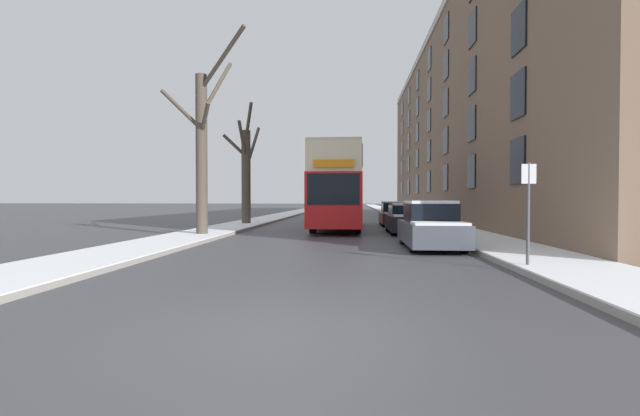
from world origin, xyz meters
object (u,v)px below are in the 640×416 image
(bare_tree_left_0, at_px, (203,145))
(parked_car_1, at_px, (406,219))
(parked_car_0, at_px, (431,227))
(bare_tree_left_1, at_px, (246,171))
(parked_car_2, at_px, (394,215))
(pedestrian_left_sidewalk, at_px, (200,215))
(double_decker_bus, at_px, (338,185))
(street_sign_post, at_px, (528,209))

(bare_tree_left_0, xyz_separation_m, parked_car_1, (9.00, 2.94, -3.26))
(parked_car_0, bearing_deg, bare_tree_left_1, 128.22)
(bare_tree_left_1, relative_size, parked_car_2, 1.89)
(parked_car_0, xyz_separation_m, parked_car_1, (-0.00, 6.38, -0.05))
(parked_car_2, bearing_deg, parked_car_0, -90.00)
(pedestrian_left_sidewalk, bearing_deg, bare_tree_left_1, -65.04)
(double_decker_bus, distance_m, parked_car_1, 4.79)
(parked_car_1, distance_m, pedestrian_left_sidewalk, 9.78)
(bare_tree_left_0, relative_size, double_decker_bus, 0.78)
(parked_car_0, distance_m, parked_car_1, 6.38)
(bare_tree_left_0, xyz_separation_m, parked_car_0, (9.00, -3.44, -3.21))
(parked_car_2, height_order, street_sign_post, street_sign_post)
(bare_tree_left_0, distance_m, parked_car_0, 10.15)
(pedestrian_left_sidewalk, bearing_deg, street_sign_post, 168.35)
(parked_car_1, height_order, parked_car_2, parked_car_2)
(double_decker_bus, bearing_deg, street_sign_post, -70.99)
(bare_tree_left_0, bearing_deg, parked_car_2, 44.36)
(parked_car_0, height_order, pedestrian_left_sidewalk, pedestrian_left_sidewalk)
(street_sign_post, bearing_deg, bare_tree_left_1, 122.99)
(parked_car_1, distance_m, parked_car_2, 5.86)
(parked_car_2, distance_m, pedestrian_left_sidewalk, 12.08)
(double_decker_bus, height_order, parked_car_2, double_decker_bus)
(parked_car_1, relative_size, street_sign_post, 1.75)
(double_decker_bus, bearing_deg, parked_car_1, -39.94)
(bare_tree_left_1, height_order, parked_car_1, bare_tree_left_1)
(parked_car_2, distance_m, street_sign_post, 16.84)
(parked_car_0, bearing_deg, pedestrian_left_sidewalk, 152.59)
(parked_car_0, bearing_deg, bare_tree_left_0, 159.07)
(parked_car_1, bearing_deg, parked_car_2, 90.00)
(parked_car_2, bearing_deg, pedestrian_left_sidewalk, -143.31)
(pedestrian_left_sidewalk, xyz_separation_m, street_sign_post, (11.02, -9.56, 0.49))
(bare_tree_left_1, relative_size, parked_car_0, 1.80)
(bare_tree_left_1, bearing_deg, parked_car_0, -51.78)
(parked_car_2, bearing_deg, bare_tree_left_0, -135.64)
(bare_tree_left_0, bearing_deg, pedestrian_left_sidewalk, 113.53)
(bare_tree_left_0, height_order, bare_tree_left_1, bare_tree_left_0)
(bare_tree_left_0, relative_size, bare_tree_left_1, 1.13)
(bare_tree_left_0, distance_m, pedestrian_left_sidewalk, 3.47)
(bare_tree_left_1, relative_size, pedestrian_left_sidewalk, 4.43)
(parked_car_1, bearing_deg, parked_car_0, -90.00)
(parked_car_1, bearing_deg, double_decker_bus, 140.06)
(double_decker_bus, bearing_deg, pedestrian_left_sidewalk, -146.07)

